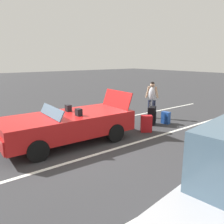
% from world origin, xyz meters
% --- Properties ---
extents(ground_plane, '(80.00, 80.00, 0.00)m').
position_xyz_m(ground_plane, '(0.00, 0.00, 0.00)').
color(ground_plane, '#333335').
extents(lot_line_near, '(18.00, 0.12, 0.01)m').
position_xyz_m(lot_line_near, '(0.00, -1.34, 0.00)').
color(lot_line_near, silver).
rests_on(lot_line_near, ground_plane).
extents(lot_line_mid, '(18.00, 0.12, 0.01)m').
position_xyz_m(lot_line_mid, '(0.00, 1.36, 0.00)').
color(lot_line_mid, silver).
rests_on(lot_line_mid, ground_plane).
extents(lot_line_far, '(18.00, 0.12, 0.01)m').
position_xyz_m(lot_line_far, '(0.00, 4.06, 0.00)').
color(lot_line_far, silver).
rests_on(lot_line_far, ground_plane).
extents(convertible_car, '(4.21, 1.94, 1.53)m').
position_xyz_m(convertible_car, '(0.20, -0.01, 0.59)').
color(convertible_car, red).
rests_on(convertible_car, ground_plane).
extents(suitcase_large_black, '(0.55, 0.50, 0.97)m').
position_xyz_m(suitcase_large_black, '(-3.68, 0.21, 0.37)').
color(suitcase_large_black, black).
rests_on(suitcase_large_black, ground_plane).
extents(suitcase_medium_bright, '(0.46, 0.43, 0.62)m').
position_xyz_m(suitcase_medium_bright, '(-2.80, 0.75, 0.31)').
color(suitcase_medium_bright, red).
rests_on(suitcase_medium_bright, ground_plane).
extents(suitcase_small_carryon, '(0.25, 0.36, 0.50)m').
position_xyz_m(suitcase_small_carryon, '(-4.25, 0.47, 0.25)').
color(suitcase_small_carryon, '#1E479E').
rests_on(suitcase_small_carryon, ground_plane).
extents(traveler_person, '(0.37, 0.57, 1.65)m').
position_xyz_m(traveler_person, '(-4.46, -0.55, 0.93)').
color(traveler_person, '#1E2338').
rests_on(traveler_person, ground_plane).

